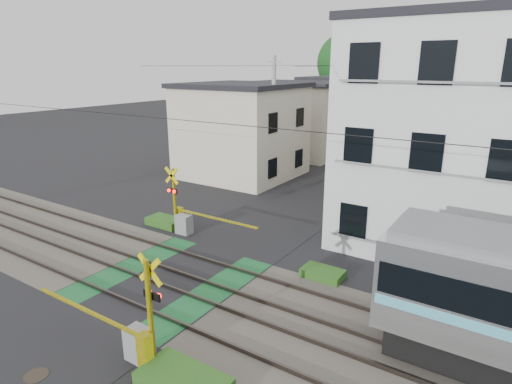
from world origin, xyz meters
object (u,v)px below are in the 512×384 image
Objects in this scene: crossing_signal_near at (139,338)px; pedestrian at (412,137)px; manhole_cover at (36,375)px; apartment_block at (481,137)px; crossing_signal_far at (183,218)px.

crossing_signal_near is 2.85× the size of pedestrian.
manhole_cover is at bearing 110.47° from pedestrian.
crossing_signal_near is at bearing -114.22° from apartment_block.
crossing_signal_near reaches higher than pedestrian.
pedestrian is 38.00m from manhole_cover.
pedestrian is (3.09, 28.88, 0.12)m from crossing_signal_far.
crossing_signal_far is (-5.17, 7.31, 0.00)m from crossing_signal_near.
pedestrian is (-7.99, 23.04, -3.82)m from apartment_block.
manhole_cover is at bearing -134.80° from crossing_signal_near.
apartment_block is 17.45m from manhole_cover.
crossing_signal_near is at bearing -54.71° from crossing_signal_far.
crossing_signal_far is at bearing -152.22° from apartment_block.
crossing_signal_far is 29.04m from pedestrian.
pedestrian is at bearing 109.14° from apartment_block.
crossing_signal_near and crossing_signal_far have the same top height.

